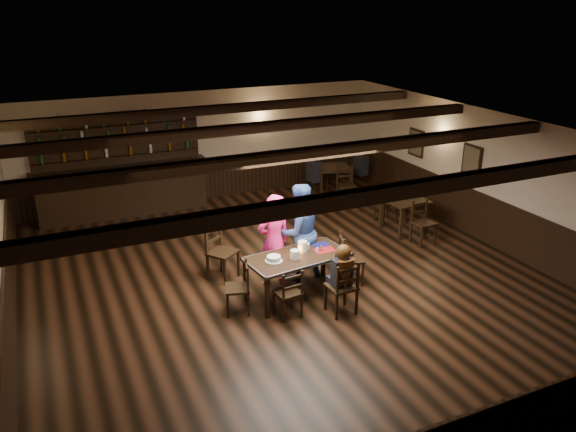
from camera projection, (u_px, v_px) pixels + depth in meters
name	position (u px, v px, depth m)	size (l,w,h in m)	color
ground	(287.00, 280.00, 10.11)	(10.00, 10.00, 0.00)	black
room_shell	(286.00, 188.00, 9.52)	(9.02, 10.02, 2.71)	beige
dining_table	(297.00, 259.00, 9.35)	(1.80, 1.06, 0.75)	black
chair_near_left	(290.00, 290.00, 8.76)	(0.42, 0.40, 0.83)	black
chair_near_right	(344.00, 284.00, 8.82)	(0.45, 0.43, 0.92)	black
chair_end_left	(242.00, 284.00, 8.93)	(0.48, 0.49, 0.86)	black
chair_end_right	(347.00, 255.00, 9.85)	(0.52, 0.54, 0.92)	black
chair_far_pushed	(218.00, 247.00, 10.02)	(0.65, 0.64, 1.02)	black
woman_pink	(274.00, 241.00, 9.68)	(0.61, 0.40, 1.68)	#E93269
man_blue	(299.00, 232.00, 9.93)	(0.86, 0.67, 1.77)	navy
seated_person	(343.00, 268.00, 8.78)	(0.31, 0.47, 0.76)	black
cake	(274.00, 259.00, 9.11)	(0.29, 0.29, 0.09)	white
plate_stack_a	(295.00, 254.00, 9.19)	(0.16, 0.16, 0.15)	white
plate_stack_b	(303.00, 246.00, 9.44)	(0.16, 0.16, 0.19)	white
tea_light	(296.00, 253.00, 9.37)	(0.05, 0.05, 0.06)	#A5A8AD
salt_shaker	(317.00, 250.00, 9.42)	(0.03, 0.03, 0.09)	silver
pepper_shaker	(321.00, 248.00, 9.49)	(0.04, 0.04, 0.10)	#A5A8AD
drink_glass	(307.00, 246.00, 9.53)	(0.07, 0.07, 0.11)	silver
menu_red	(324.00, 250.00, 9.52)	(0.34, 0.24, 0.00)	maroon
menu_blue	(321.00, 245.00, 9.74)	(0.29, 0.20, 0.00)	#0E0E4A
bar_counter	(123.00, 184.00, 13.06)	(3.99, 0.70, 2.20)	black
back_table_a	(405.00, 203.00, 12.00)	(0.88, 0.88, 0.75)	black
back_table_b	(332.00, 171.00, 14.30)	(1.08, 1.08, 0.75)	black
bg_patron_left	(313.00, 167.00, 13.95)	(0.26, 0.38, 0.76)	black
bg_patron_right	(361.00, 161.00, 14.49)	(0.28, 0.39, 0.74)	black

